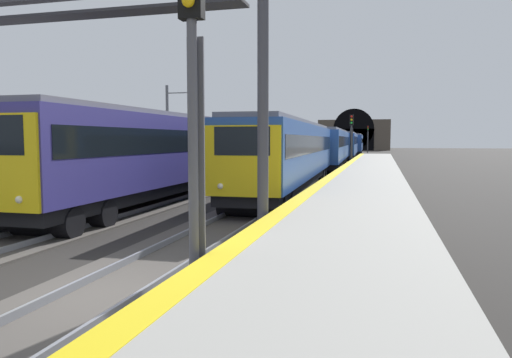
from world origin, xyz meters
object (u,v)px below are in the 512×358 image
(train_adjacent_platform, at_px, (269,145))
(catenary_mast_near, at_px, (168,130))
(overhead_signal_gantry, at_px, (104,47))
(railway_signal_far, at_px, (368,137))
(railway_signal_near, at_px, (193,119))
(train_main_approaching, at_px, (339,145))
(railway_signal_mid, at_px, (351,136))

(train_adjacent_platform, bearing_deg, catenary_mast_near, -38.99)
(train_adjacent_platform, height_order, catenary_mast_near, catenary_mast_near)
(overhead_signal_gantry, bearing_deg, railway_signal_far, -2.75)
(railway_signal_near, height_order, railway_signal_far, railway_signal_far)
(train_adjacent_platform, relative_size, catenary_mast_near, 9.08)
(catenary_mast_near, bearing_deg, train_adjacent_platform, -39.00)
(railway_signal_near, bearing_deg, train_main_approaching, -177.80)
(train_main_approaching, height_order, catenary_mast_near, catenary_mast_near)
(railway_signal_mid, xyz_separation_m, catenary_mast_near, (-13.26, 13.13, 0.40))
(train_adjacent_platform, height_order, overhead_signal_gantry, overhead_signal_gantry)
(railway_signal_far, distance_m, catenary_mast_near, 70.07)
(railway_signal_near, relative_size, railway_signal_mid, 1.04)
(train_adjacent_platform, distance_m, overhead_signal_gantry, 30.53)
(railway_signal_mid, xyz_separation_m, railway_signal_far, (55.57, 0.00, 0.24))
(train_adjacent_platform, bearing_deg, train_main_approaching, 161.28)
(railway_signal_mid, distance_m, catenary_mast_near, 18.67)
(train_main_approaching, relative_size, railway_signal_near, 15.13)
(railway_signal_near, bearing_deg, overhead_signal_gantry, -135.96)
(train_adjacent_platform, height_order, railway_signal_far, railway_signal_far)
(train_adjacent_platform, distance_m, railway_signal_mid, 8.86)
(railway_signal_mid, distance_m, overhead_signal_gantry, 36.14)
(train_main_approaching, relative_size, railway_signal_far, 14.50)
(railway_signal_mid, bearing_deg, catenary_mast_near, -44.72)
(railway_signal_mid, relative_size, railway_signal_far, 0.92)
(train_adjacent_platform, xyz_separation_m, railway_signal_mid, (5.53, -6.87, 0.86))
(train_main_approaching, xyz_separation_m, catenary_mast_near, (-22.39, 11.23, 1.39))
(railway_signal_far, relative_size, overhead_signal_gantry, 0.63)
(catenary_mast_near, bearing_deg, train_main_approaching, -26.64)
(train_main_approaching, distance_m, railway_signal_far, 46.50)
(train_main_approaching, distance_m, railway_signal_near, 49.51)
(railway_signal_near, relative_size, catenary_mast_near, 0.78)
(train_main_approaching, xyz_separation_m, railway_signal_near, (-49.47, -1.90, 0.99))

